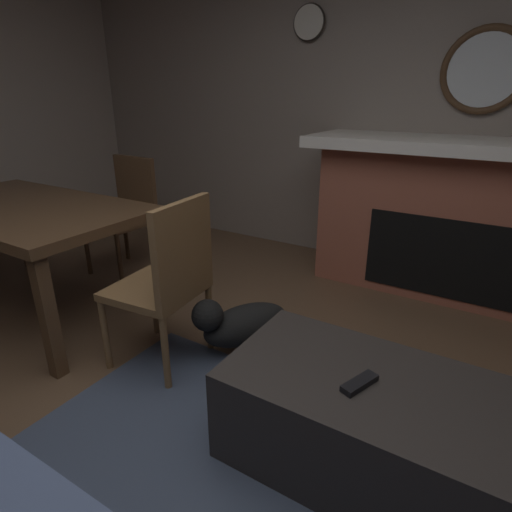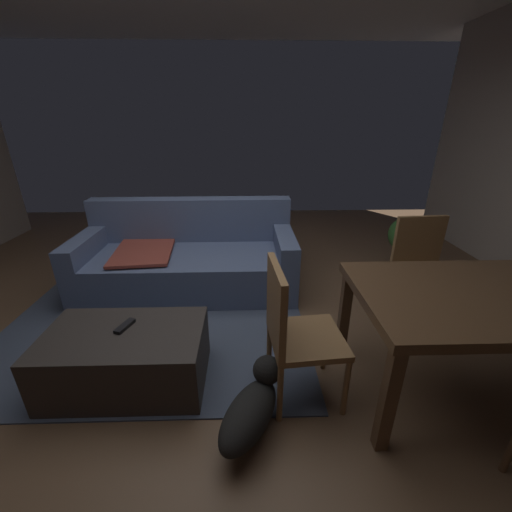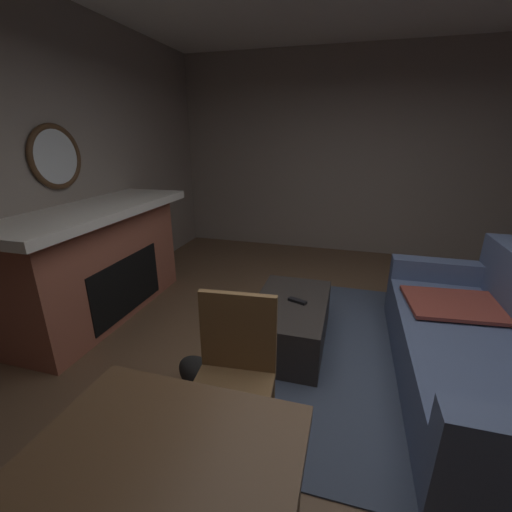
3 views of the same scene
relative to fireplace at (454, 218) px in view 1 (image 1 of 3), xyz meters
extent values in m
plane|color=brown|center=(0.54, 2.40, -0.57)|extent=(8.08, 8.08, 0.00)
cube|color=gray|center=(0.54, -0.38, 0.88)|extent=(7.13, 0.12, 2.90)
cube|color=#9E5642|center=(0.00, -0.02, -0.05)|extent=(1.86, 0.60, 1.04)
cube|color=black|center=(0.00, 0.24, -0.22)|extent=(1.02, 0.10, 0.56)
cube|color=white|center=(0.00, 0.03, 0.51)|extent=(2.10, 0.76, 0.08)
torus|color=#4C331E|center=(0.00, -0.29, 0.98)|extent=(0.58, 0.05, 0.58)
cylinder|color=silver|center=(0.00, -0.29, 0.98)|extent=(0.49, 0.01, 0.49)
cube|color=#2D2826|center=(0.02, 1.91, -0.36)|extent=(1.03, 0.60, 0.41)
cube|color=black|center=(0.02, 1.96, -0.14)|extent=(0.10, 0.17, 0.02)
cube|color=#513823|center=(2.34, 1.79, 0.14)|extent=(1.69, 0.92, 0.06)
cube|color=#513823|center=(1.56, 2.19, -0.23)|extent=(0.07, 0.07, 0.68)
cube|color=#513823|center=(1.56, 1.39, -0.23)|extent=(0.07, 0.07, 0.68)
cube|color=#513823|center=(3.13, 1.39, -0.23)|extent=(0.07, 0.07, 0.68)
cube|color=brown|center=(1.20, 1.79, -0.14)|extent=(0.48, 0.48, 0.04)
cube|color=brown|center=(1.00, 1.77, 0.12)|extent=(0.08, 0.44, 0.48)
cylinder|color=brown|center=(1.38, 2.01, -0.36)|extent=(0.04, 0.04, 0.41)
cylinder|color=brown|center=(1.41, 1.61, -0.36)|extent=(0.04, 0.04, 0.41)
cylinder|color=brown|center=(0.98, 1.97, -0.36)|extent=(0.04, 0.04, 0.41)
cylinder|color=brown|center=(1.02, 1.57, -0.36)|extent=(0.04, 0.04, 0.41)
cube|color=#513823|center=(2.34, 1.03, -0.14)|extent=(0.45, 0.45, 0.04)
cube|color=#513823|center=(2.34, 0.83, 0.12)|extent=(0.44, 0.05, 0.48)
cylinder|color=#513823|center=(2.15, 1.23, -0.36)|extent=(0.04, 0.04, 0.41)
cylinder|color=#513823|center=(2.55, 1.22, -0.36)|extent=(0.04, 0.04, 0.41)
cylinder|color=#513823|center=(2.14, 0.83, -0.36)|extent=(0.04, 0.04, 0.41)
cylinder|color=#513823|center=(2.54, 0.82, -0.36)|extent=(0.04, 0.04, 0.41)
ellipsoid|color=black|center=(0.83, 1.47, -0.40)|extent=(0.45, 0.57, 0.23)
sphere|color=black|center=(0.95, 1.67, -0.27)|extent=(0.17, 0.17, 0.17)
cylinder|color=silver|center=(1.34, -0.29, 1.38)|extent=(0.26, 0.03, 0.26)
torus|color=black|center=(1.34, -0.29, 1.38)|extent=(0.28, 0.02, 0.28)
camera|label=1|loc=(-0.32, 3.21, 0.84)|focal=29.33mm
camera|label=2|loc=(0.83, 0.17, 1.11)|focal=22.46mm
camera|label=3|loc=(2.56, 2.32, 1.17)|focal=23.74mm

